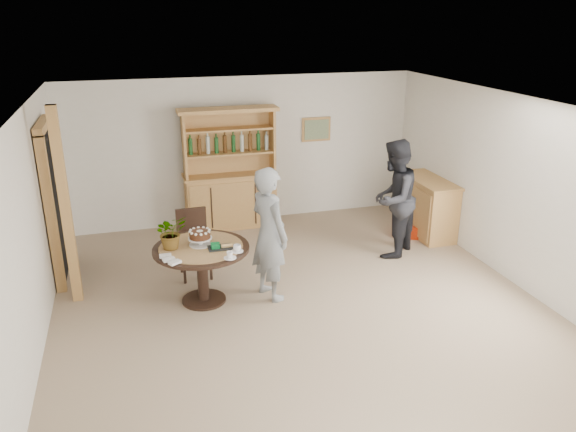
{
  "coord_description": "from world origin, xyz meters",
  "views": [
    {
      "loc": [
        -1.9,
        -5.74,
        3.52
      ],
      "look_at": [
        -0.02,
        0.69,
        1.05
      ],
      "focal_mm": 35.0,
      "sensor_mm": 36.0,
      "label": 1
    }
  ],
  "objects_px": {
    "dining_table": "(202,258)",
    "teen_boy": "(269,234)",
    "sideboard": "(427,206)",
    "red_suitcase": "(413,230)",
    "dining_chair": "(193,239)",
    "adult_person": "(393,199)",
    "hutch": "(230,188)"
  },
  "relations": [
    {
      "from": "hutch",
      "to": "dining_chair",
      "type": "xyz_separation_m",
      "value": [
        -0.85,
        -1.71,
        -0.15
      ]
    },
    {
      "from": "hutch",
      "to": "dining_table",
      "type": "relative_size",
      "value": 1.7
    },
    {
      "from": "sideboard",
      "to": "adult_person",
      "type": "height_order",
      "value": "adult_person"
    },
    {
      "from": "adult_person",
      "to": "red_suitcase",
      "type": "bearing_deg",
      "value": 177.61
    },
    {
      "from": "dining_chair",
      "to": "red_suitcase",
      "type": "distance_m",
      "value": 3.7
    },
    {
      "from": "red_suitcase",
      "to": "dining_chair",
      "type": "bearing_deg",
      "value": -149.44
    },
    {
      "from": "sideboard",
      "to": "red_suitcase",
      "type": "bearing_deg",
      "value": -170.6
    },
    {
      "from": "sideboard",
      "to": "teen_boy",
      "type": "height_order",
      "value": "teen_boy"
    },
    {
      "from": "sideboard",
      "to": "red_suitcase",
      "type": "distance_m",
      "value": 0.44
    },
    {
      "from": "dining_table",
      "to": "dining_chair",
      "type": "height_order",
      "value": "dining_chair"
    },
    {
      "from": "sideboard",
      "to": "red_suitcase",
      "type": "height_order",
      "value": "sideboard"
    },
    {
      "from": "hutch",
      "to": "adult_person",
      "type": "xyz_separation_m",
      "value": [
        2.11,
        -1.85,
        0.2
      ]
    },
    {
      "from": "dining_table",
      "to": "dining_chair",
      "type": "distance_m",
      "value": 0.83
    },
    {
      "from": "sideboard",
      "to": "dining_chair",
      "type": "distance_m",
      "value": 3.92
    },
    {
      "from": "adult_person",
      "to": "dining_table",
      "type": "bearing_deg",
      "value": -28.87
    },
    {
      "from": "hutch",
      "to": "teen_boy",
      "type": "xyz_separation_m",
      "value": [
        0.0,
        -2.64,
        0.18
      ]
    },
    {
      "from": "teen_boy",
      "to": "adult_person",
      "type": "height_order",
      "value": "adult_person"
    },
    {
      "from": "sideboard",
      "to": "dining_table",
      "type": "xyz_separation_m",
      "value": [
        -3.89,
        -1.3,
        0.13
      ]
    },
    {
      "from": "red_suitcase",
      "to": "hutch",
      "type": "bearing_deg",
      "value": 179.3
    },
    {
      "from": "sideboard",
      "to": "adult_person",
      "type": "distance_m",
      "value": 1.19
    },
    {
      "from": "hutch",
      "to": "dining_table",
      "type": "bearing_deg",
      "value": -108.43
    },
    {
      "from": "adult_person",
      "to": "red_suitcase",
      "type": "relative_size",
      "value": 2.5
    },
    {
      "from": "hutch",
      "to": "teen_boy",
      "type": "distance_m",
      "value": 2.64
    },
    {
      "from": "dining_chair",
      "to": "teen_boy",
      "type": "distance_m",
      "value": 1.3
    },
    {
      "from": "dining_table",
      "to": "teen_boy",
      "type": "bearing_deg",
      "value": -6.71
    },
    {
      "from": "dining_table",
      "to": "adult_person",
      "type": "relative_size",
      "value": 0.68
    },
    {
      "from": "adult_person",
      "to": "dining_chair",
      "type": "bearing_deg",
      "value": -44.74
    },
    {
      "from": "dining_table",
      "to": "dining_chair",
      "type": "relative_size",
      "value": 1.27
    },
    {
      "from": "dining_chair",
      "to": "hutch",
      "type": "bearing_deg",
      "value": 62.09
    },
    {
      "from": "dining_chair",
      "to": "adult_person",
      "type": "distance_m",
      "value": 2.98
    },
    {
      "from": "hutch",
      "to": "red_suitcase",
      "type": "xyz_separation_m",
      "value": [
        2.8,
        -1.28,
        -0.59
      ]
    },
    {
      "from": "dining_table",
      "to": "teen_boy",
      "type": "relative_size",
      "value": 0.69
    }
  ]
}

